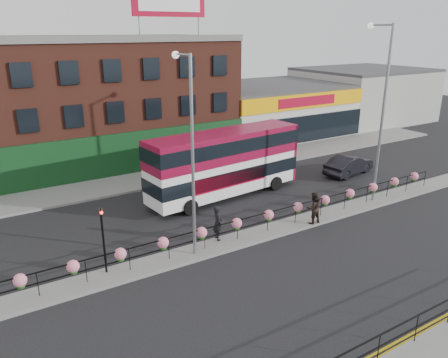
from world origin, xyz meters
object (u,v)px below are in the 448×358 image
car (349,165)px  pedestrian_b (313,208)px  lamp_column_west (190,141)px  lamp_column_east (381,100)px  double_decker_bus (225,157)px  pedestrian_a (218,223)px

car → pedestrian_b: bearing=112.1°
lamp_column_west → lamp_column_east: 13.44m
double_decker_bus → car: size_ratio=2.31×
lamp_column_west → double_decker_bus: bearing=46.7°
pedestrian_b → car: bearing=-143.9°
pedestrian_b → lamp_column_west: bearing=-0.8°
pedestrian_a → lamp_column_west: (-1.76, -0.48, 4.79)m
car → lamp_column_east: size_ratio=0.44×
pedestrian_b → lamp_column_west: size_ratio=0.20×
car → pedestrian_b: (-8.93, -5.62, 0.33)m
double_decker_bus → car: (10.74, -1.05, -1.98)m
pedestrian_a → lamp_column_west: size_ratio=0.20×
pedestrian_a → pedestrian_b: bearing=-89.5°
double_decker_bus → lamp_column_east: (7.73, -5.74, 3.94)m
car → lamp_column_east: bearing=137.2°
double_decker_bus → pedestrian_a: double_decker_bus is taller
car → lamp_column_east: lamp_column_east is taller
double_decker_bus → pedestrian_b: size_ratio=5.95×
pedestrian_b → lamp_column_west: (-7.50, 0.62, 4.81)m
pedestrian_a → pedestrian_b: (5.74, -1.10, -0.02)m
pedestrian_a → double_decker_bus: bearing=-23.8°
car → lamp_column_west: bearing=96.8°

